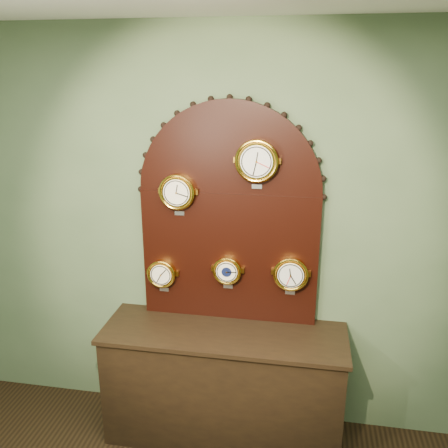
% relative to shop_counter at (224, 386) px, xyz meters
% --- Properties ---
extents(wall_back, '(4.00, 0.00, 4.00)m').
position_rel_shop_counter_xyz_m(wall_back, '(0.00, 0.27, 1.00)').
color(wall_back, '#506746').
rests_on(wall_back, ground).
extents(shop_counter, '(1.60, 0.50, 0.80)m').
position_rel_shop_counter_xyz_m(shop_counter, '(0.00, 0.00, 0.00)').
color(shop_counter, black).
rests_on(shop_counter, ground_plane).
extents(display_board, '(1.26, 0.06, 1.53)m').
position_rel_shop_counter_xyz_m(display_board, '(0.00, 0.22, 1.23)').
color(display_board, black).
rests_on(display_board, shop_counter).
extents(roman_clock, '(0.24, 0.08, 0.29)m').
position_rel_shop_counter_xyz_m(roman_clock, '(-0.33, 0.15, 1.34)').
color(roman_clock, gold).
rests_on(roman_clock, display_board).
extents(arabic_clock, '(0.27, 0.08, 0.32)m').
position_rel_shop_counter_xyz_m(arabic_clock, '(0.18, 0.15, 1.56)').
color(arabic_clock, gold).
rests_on(arabic_clock, display_board).
extents(hygrometer, '(0.20, 0.08, 0.25)m').
position_rel_shop_counter_xyz_m(hygrometer, '(-0.46, 0.15, 0.75)').
color(hygrometer, gold).
rests_on(hygrometer, display_board).
extents(barometer, '(0.19, 0.08, 0.25)m').
position_rel_shop_counter_xyz_m(barometer, '(-0.00, 0.15, 0.81)').
color(barometer, gold).
rests_on(barometer, display_board).
extents(tide_clock, '(0.23, 0.08, 0.28)m').
position_rel_shop_counter_xyz_m(tide_clock, '(0.42, 0.15, 0.82)').
color(tide_clock, gold).
rests_on(tide_clock, display_board).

